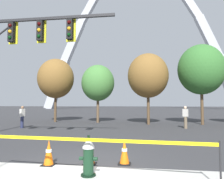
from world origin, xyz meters
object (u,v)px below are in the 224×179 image
(traffic_cone_by_hydrant, at_px, (124,152))
(traffic_cone_curb_edge, at_px, (90,152))
(traffic_signal_gantry, at_px, (3,46))
(pedestrian_walking_left, at_px, (185,117))
(traffic_cone_mid_sidewalk, at_px, (49,153))
(monument_arch, at_px, (138,41))
(fire_hydrant, at_px, (89,157))
(pedestrian_standing_center, at_px, (22,117))

(traffic_cone_by_hydrant, height_order, traffic_cone_curb_edge, same)
(traffic_signal_gantry, height_order, pedestrian_walking_left, traffic_signal_gantry)
(traffic_cone_by_hydrant, xyz_separation_m, traffic_cone_mid_sidewalk, (-2.15, -0.44, 0.00))
(traffic_signal_gantry, xyz_separation_m, monument_arch, (4.67, 60.03, 17.15))
(fire_hydrant, bearing_deg, pedestrian_walking_left, 68.39)
(traffic_cone_by_hydrant, distance_m, traffic_signal_gantry, 7.57)
(traffic_cone_by_hydrant, distance_m, traffic_cone_curb_edge, 1.02)
(traffic_cone_by_hydrant, bearing_deg, monument_arch, 91.07)
(traffic_signal_gantry, distance_m, pedestrian_standing_center, 7.11)
(monument_arch, height_order, pedestrian_walking_left, monument_arch)
(traffic_cone_mid_sidewalk, height_order, traffic_signal_gantry, traffic_signal_gantry)
(pedestrian_walking_left, relative_size, pedestrian_standing_center, 1.00)
(traffic_cone_curb_edge, relative_size, pedestrian_walking_left, 0.46)
(traffic_cone_by_hydrant, height_order, traffic_cone_mid_sidewalk, same)
(fire_hydrant, height_order, monument_arch, monument_arch)
(traffic_cone_mid_sidewalk, distance_m, pedestrian_walking_left, 11.57)
(traffic_cone_by_hydrant, height_order, traffic_signal_gantry, traffic_signal_gantry)
(traffic_cone_curb_edge, xyz_separation_m, pedestrian_walking_left, (4.51, 9.79, 0.46))
(fire_hydrant, height_order, traffic_cone_curb_edge, fire_hydrant)
(fire_hydrant, bearing_deg, monument_arch, 90.35)
(monument_arch, bearing_deg, traffic_cone_mid_sidewalk, -90.89)
(traffic_cone_curb_edge, bearing_deg, traffic_signal_gantry, 150.42)
(traffic_cone_curb_edge, relative_size, monument_arch, 0.01)
(pedestrian_walking_left, bearing_deg, traffic_cone_mid_sidewalk, -119.26)
(fire_hydrant, height_order, pedestrian_walking_left, pedestrian_walking_left)
(fire_hydrant, bearing_deg, pedestrian_standing_center, 127.92)
(fire_hydrant, height_order, traffic_cone_by_hydrant, fire_hydrant)
(traffic_signal_gantry, height_order, pedestrian_standing_center, traffic_signal_gantry)
(traffic_signal_gantry, xyz_separation_m, pedestrian_walking_left, (9.35, 7.05, -3.59))
(traffic_cone_curb_edge, bearing_deg, traffic_cone_mid_sidewalk, -165.54)
(pedestrian_walking_left, bearing_deg, traffic_cone_curb_edge, -114.73)
(traffic_cone_mid_sidewalk, xyz_separation_m, monument_arch, (0.98, 63.07, 21.20))
(traffic_cone_curb_edge, relative_size, traffic_signal_gantry, 0.09)
(monument_arch, height_order, pedestrian_standing_center, monument_arch)
(fire_hydrant, relative_size, traffic_cone_mid_sidewalk, 1.36)
(traffic_cone_mid_sidewalk, distance_m, traffic_cone_curb_edge, 1.18)
(fire_hydrant, bearing_deg, traffic_signal_gantry, 143.29)
(traffic_cone_mid_sidewalk, relative_size, traffic_signal_gantry, 0.09)
(fire_hydrant, relative_size, traffic_cone_curb_edge, 1.36)
(traffic_signal_gantry, bearing_deg, traffic_cone_curb_edge, -29.58)
(fire_hydrant, distance_m, traffic_cone_curb_edge, 1.06)
(traffic_cone_mid_sidewalk, relative_size, pedestrian_standing_center, 0.46)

